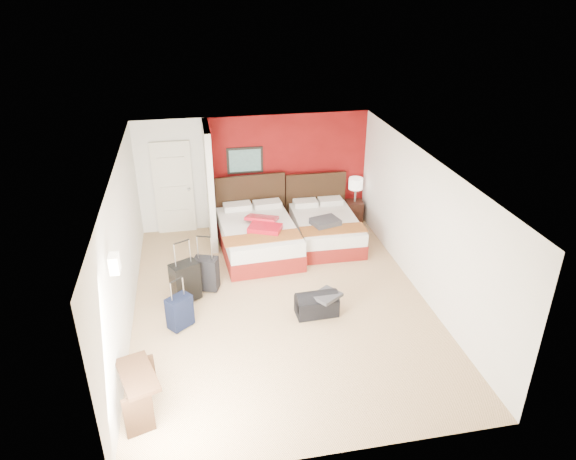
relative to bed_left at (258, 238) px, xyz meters
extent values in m
plane|color=#D6B483|center=(0.12, -1.91, -0.31)|extent=(6.50, 6.50, 0.00)
cube|color=white|center=(0.12, 1.34, 0.94)|extent=(5.00, 0.04, 2.50)
cube|color=white|center=(-2.38, -1.91, 0.94)|extent=(0.04, 6.50, 2.50)
cube|color=black|center=(-0.08, 1.28, 1.24)|extent=(0.78, 0.03, 0.58)
cube|color=white|center=(-2.26, -3.41, 1.59)|extent=(0.12, 0.20, 0.24)
cube|color=maroon|center=(0.87, 1.32, 0.94)|extent=(3.50, 0.04, 2.50)
cube|color=silver|center=(-0.88, 0.70, 0.94)|extent=(0.12, 1.20, 2.50)
cube|color=silver|center=(-1.63, 1.29, 0.71)|extent=(0.82, 0.06, 2.05)
cube|color=white|center=(0.00, 0.00, 0.00)|extent=(1.59, 2.17, 0.63)
cube|color=white|center=(1.46, 0.16, -0.04)|extent=(1.32, 1.86, 0.55)
cube|color=red|center=(0.10, -0.10, 0.37)|extent=(0.92, 1.03, 0.11)
cube|color=#39393E|center=(1.36, -0.14, 0.30)|extent=(0.63, 0.55, 0.13)
cube|color=black|center=(2.35, 1.01, -0.06)|extent=(0.40, 0.40, 0.51)
cylinder|color=silver|center=(2.35, 1.01, 0.47)|extent=(0.39, 0.39, 0.56)
cube|color=black|center=(-1.48, -1.51, 0.04)|extent=(0.55, 0.47, 0.70)
cube|color=black|center=(-1.11, -1.24, -0.01)|extent=(0.48, 0.38, 0.62)
cube|color=black|center=(-1.59, -2.29, -0.04)|extent=(0.46, 0.43, 0.54)
cube|color=black|center=(0.65, -2.35, -0.14)|extent=(0.71, 0.39, 0.35)
cube|color=#37373C|center=(0.80, -2.40, 0.07)|extent=(0.57, 0.55, 0.06)
cube|color=black|center=(-2.09, -4.06, 0.02)|extent=(0.63, 0.89, 0.67)
camera|label=1|loc=(-1.19, -9.38, 4.86)|focal=32.56mm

